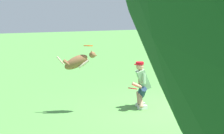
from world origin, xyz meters
The scene contains 6 objects.
ground_plane centered at (0.00, 0.00, 0.00)m, with size 60.00×60.00×0.00m, color #519442.
person centered at (0.62, -0.63, 0.70)m, with size 0.66×0.66×1.29m.
dog centered at (2.38, -0.87, 1.37)m, with size 1.05×0.48×0.57m.
frisbee_flying centered at (2.11, -0.80, 1.79)m, with size 0.24×0.24×0.02m, color #E15817.
frisbee_held centered at (0.97, -0.48, 0.61)m, with size 0.25×0.25×0.02m, color red.
training_cone centered at (-1.24, -0.03, 0.18)m, with size 0.33×0.33×0.37m, color orange.
Camera 1 is at (5.17, 8.30, 2.84)m, focal length 59.32 mm.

